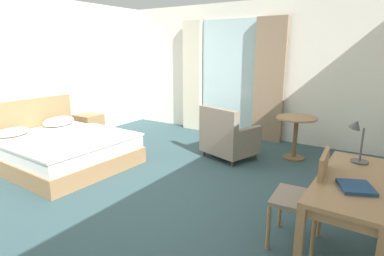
% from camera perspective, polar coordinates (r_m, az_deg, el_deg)
% --- Properties ---
extents(ground, '(6.33, 6.80, 0.10)m').
position_cam_1_polar(ground, '(4.35, -8.04, -10.97)').
color(ground, '#334C51').
extents(wall_back, '(5.93, 0.12, 2.70)m').
position_cam_1_polar(wall_back, '(6.64, 9.74, 10.21)').
color(wall_back, white).
rests_on(wall_back, ground).
extents(wall_left, '(0.12, 6.40, 2.70)m').
position_cam_1_polar(wall_left, '(6.27, -29.30, 8.40)').
color(wall_left, white).
rests_on(wall_left, ground).
extents(balcony_glass_door, '(1.32, 0.02, 2.38)m').
position_cam_1_polar(balcony_glass_door, '(6.71, 6.95, 8.96)').
color(balcony_glass_door, silver).
rests_on(balcony_glass_door, ground).
extents(curtain_panel_left, '(0.44, 0.10, 2.38)m').
position_cam_1_polar(curtain_panel_left, '(7.06, 0.06, 9.32)').
color(curtain_panel_left, beige).
rests_on(curtain_panel_left, ground).
extents(curtain_panel_right, '(0.59, 0.10, 2.38)m').
position_cam_1_polar(curtain_panel_right, '(6.28, 13.86, 8.31)').
color(curtain_panel_right, '#897056').
rests_on(curtain_panel_right, ground).
extents(bed, '(2.07, 1.75, 0.95)m').
position_cam_1_polar(bed, '(5.40, -22.74, -3.42)').
color(bed, '#9E754C').
rests_on(bed, ground).
extents(nightstand, '(0.48, 0.45, 0.48)m').
position_cam_1_polar(nightstand, '(6.84, -18.18, 0.39)').
color(nightstand, '#9E754C').
rests_on(nightstand, ground).
extents(writing_desk, '(0.59, 1.40, 0.74)m').
position_cam_1_polar(writing_desk, '(3.01, 27.40, -9.80)').
color(writing_desk, '#9E754C').
rests_on(writing_desk, ground).
extents(desk_chair, '(0.45, 0.50, 0.93)m').
position_cam_1_polar(desk_chair, '(3.06, 20.18, -11.07)').
color(desk_chair, gray).
rests_on(desk_chair, ground).
extents(desk_lamp, '(0.22, 0.16, 0.42)m').
position_cam_1_polar(desk_lamp, '(3.35, 27.87, -1.26)').
color(desk_lamp, '#4C4C51').
rests_on(desk_lamp, writing_desk).
extents(closed_book, '(0.32, 0.33, 0.03)m').
position_cam_1_polar(closed_book, '(2.77, 27.66, -9.52)').
color(closed_book, navy).
rests_on(closed_book, writing_desk).
extents(armchair_by_window, '(0.95, 0.89, 0.88)m').
position_cam_1_polar(armchair_by_window, '(5.25, 6.50, -1.81)').
color(armchair_by_window, gray).
rests_on(armchair_by_window, ground).
extents(round_cafe_table, '(0.65, 0.65, 0.71)m').
position_cam_1_polar(round_cafe_table, '(5.44, 18.37, -0.02)').
color(round_cafe_table, '#9E754C').
rests_on(round_cafe_table, ground).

